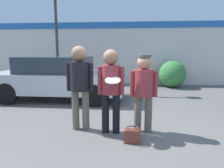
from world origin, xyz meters
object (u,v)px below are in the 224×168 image
at_px(person_middle_with_frisbee, 111,84).
at_px(parked_car_near, 58,78).
at_px(handbag, 132,135).
at_px(shrub, 172,74).
at_px(person_right, 144,86).
at_px(street_lamp, 62,7).
at_px(person_left, 80,80).

bearing_deg(person_middle_with_frisbee, parked_car_near, 127.90).
relative_size(person_middle_with_frisbee, handbag, 5.66).
distance_m(parked_car_near, shrub, 5.16).
bearing_deg(handbag, person_right, 67.88).
xyz_separation_m(person_right, street_lamp, (-3.19, 4.49, 2.51)).
height_order(person_left, handbag, person_left).
bearing_deg(person_left, parked_car_near, 119.17).
bearing_deg(person_right, person_left, 179.99).
xyz_separation_m(person_left, person_right, (1.32, -0.00, -0.12)).
height_order(person_right, street_lamp, street_lamp).
bearing_deg(shrub, street_lamp, -170.59).
xyz_separation_m(person_right, parked_car_near, (-2.76, 2.57, -0.21)).
relative_size(parked_car_near, shrub, 3.68).
xyz_separation_m(parked_car_near, shrub, (4.39, 2.72, -0.14)).
bearing_deg(street_lamp, person_left, -67.42).
bearing_deg(person_left, person_middle_with_frisbee, -10.26).
distance_m(person_middle_with_frisbee, street_lamp, 5.80).
xyz_separation_m(person_left, shrub, (2.95, 5.29, -0.47)).
height_order(person_right, handbag, person_right).
bearing_deg(person_right, parked_car_near, 136.95).
bearing_deg(person_middle_with_frisbee, person_right, 10.28).
bearing_deg(shrub, person_left, -119.15).
distance_m(person_left, street_lamp, 5.42).
distance_m(person_left, person_middle_with_frisbee, 0.67).
bearing_deg(person_middle_with_frisbee, street_lamp, 118.73).
relative_size(shrub, handbag, 4.03).
height_order(parked_car_near, shrub, parked_car_near).
bearing_deg(street_lamp, parked_car_near, -77.33).
distance_m(person_middle_with_frisbee, shrub, 5.89).
bearing_deg(handbag, shrub, 72.38).
height_order(parked_car_near, handbag, parked_car_near).
bearing_deg(parked_car_near, person_middle_with_frisbee, -52.10).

